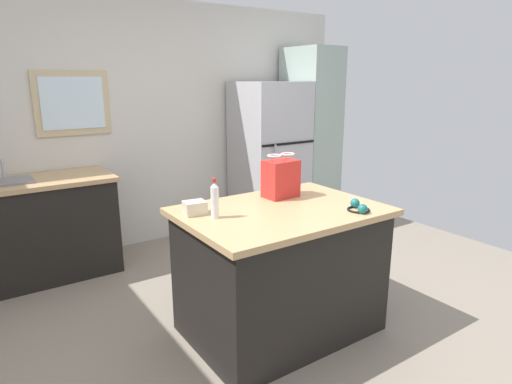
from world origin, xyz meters
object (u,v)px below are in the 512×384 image
refrigerator (269,157)px  tall_cabinet (310,137)px  shopping_bag (281,178)px  kitchen_island (280,270)px  ear_defenders (359,207)px  bottle (215,200)px  small_box (195,208)px

refrigerator → tall_cabinet: size_ratio=0.82×
refrigerator → shopping_bag: refrigerator is taller
kitchen_island → ear_defenders: bearing=-39.2°
ear_defenders → refrigerator: bearing=68.9°
bottle → kitchen_island: bearing=-9.0°
kitchen_island → bottle: bearing=171.0°
shopping_bag → small_box: (-0.71, -0.03, -0.10)m
shopping_bag → ear_defenders: bearing=-68.9°
tall_cabinet → ear_defenders: tall_cabinet is taller
shopping_bag → bottle: 0.66m
refrigerator → small_box: bearing=-137.4°
tall_cabinet → ear_defenders: 2.59m
refrigerator → tall_cabinet: 0.64m
small_box → ear_defenders: small_box is taller
shopping_bag → tall_cabinet: bearing=43.7°
refrigerator → ear_defenders: bearing=-111.1°
kitchen_island → small_box: small_box is taller
refrigerator → bottle: (-1.68, -1.75, 0.16)m
refrigerator → small_box: refrigerator is taller
small_box → ear_defenders: 1.07m
kitchen_island → tall_cabinet: bearing=44.9°
shopping_bag → bottle: (-0.64, -0.17, -0.03)m
kitchen_island → shopping_bag: (0.18, 0.24, 0.59)m
ear_defenders → shopping_bag: bearing=111.1°
kitchen_island → small_box: bearing=158.3°
shopping_bag → ear_defenders: shopping_bag is taller
refrigerator → bottle: bearing=-133.8°
refrigerator → ear_defenders: 2.30m
bottle → ear_defenders: size_ratio=1.26×
shopping_bag → bottle: size_ratio=1.26×
kitchen_island → refrigerator: (1.22, 1.83, 0.40)m
kitchen_island → ear_defenders: size_ratio=6.62×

